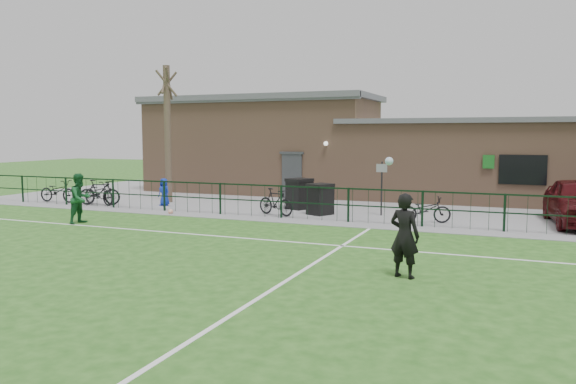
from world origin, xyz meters
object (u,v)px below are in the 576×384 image
at_px(bicycle_b, 99,192).
at_px(wheelie_bin_right, 320,200).
at_px(wheelie_bin_left, 300,195).
at_px(bicycle_c, 99,193).
at_px(bare_tree, 168,135).
at_px(spectator_child, 164,192).
at_px(bicycle_a, 58,191).
at_px(bicycle_e, 425,210).
at_px(sign_post, 382,189).
at_px(ball_ground, 171,212).
at_px(bicycle_d, 276,202).
at_px(outfield_player, 80,198).

bearing_deg(bicycle_b, wheelie_bin_right, -104.26).
bearing_deg(wheelie_bin_left, bicycle_c, -142.91).
xyz_separation_m(bare_tree, bicycle_b, (-2.11, -2.04, -2.44)).
bearing_deg(wheelie_bin_left, spectator_child, -143.90).
xyz_separation_m(bicycle_a, bicycle_e, (15.98, 0.27, -0.04)).
relative_size(sign_post, spectator_child, 1.73).
relative_size(bicycle_b, ball_ground, 9.02).
bearing_deg(wheelie_bin_left, bicycle_a, -145.57).
bearing_deg(bicycle_b, bicycle_d, -109.10).
height_order(bicycle_c, bicycle_d, bicycle_c).
height_order(wheelie_bin_left, outfield_player, outfield_player).
height_order(bicycle_e, outfield_player, outfield_player).
xyz_separation_m(bare_tree, bicycle_a, (-4.51, -1.96, -2.49)).
relative_size(spectator_child, ball_ground, 5.83).
height_order(bicycle_c, spectator_child, spectator_child).
bearing_deg(bicycle_d, bicycle_c, 109.53).
relative_size(wheelie_bin_right, outfield_player, 0.63).
bearing_deg(wheelie_bin_left, wheelie_bin_right, -18.72).
bearing_deg(ball_ground, bicycle_d, 16.18).
xyz_separation_m(bicycle_b, bicycle_d, (8.18, 0.03, -0.04)).
height_order(bicycle_a, spectator_child, spectator_child).
bearing_deg(bicycle_c, bicycle_d, -75.89).
bearing_deg(bicycle_c, sign_post, -68.72).
bearing_deg(bicycle_a, sign_post, -86.29).
xyz_separation_m(wheelie_bin_left, bicycle_a, (-10.74, -1.97, -0.08)).
bearing_deg(wheelie_bin_right, bicycle_a, -151.49).
height_order(wheelie_bin_left, spectator_child, spectator_child).
distance_m(sign_post, bicycle_a, 14.28).
bearing_deg(wheelie_bin_right, bicycle_b, -150.10).
xyz_separation_m(bicycle_d, bicycle_e, (5.40, 0.32, -0.05)).
xyz_separation_m(wheelie_bin_left, spectator_child, (-5.65, -1.21, 0.01)).
bearing_deg(outfield_player, wheelie_bin_left, -38.92).
distance_m(sign_post, bicycle_d, 3.95).
distance_m(wheelie_bin_left, wheelie_bin_right, 1.76).
height_order(bare_tree, bicycle_a, bare_tree).
bearing_deg(spectator_child, sign_post, 15.84).
xyz_separation_m(sign_post, spectator_child, (-9.11, -0.67, -0.42)).
distance_m(bicycle_c, bicycle_d, 8.28).
bearing_deg(bicycle_e, bicycle_a, 72.94).
bearing_deg(sign_post, bicycle_d, -157.89).
distance_m(bare_tree, bicycle_c, 3.85).
xyz_separation_m(bicycle_a, spectator_child, (5.09, 0.76, 0.09)).
distance_m(bicycle_b, bicycle_c, 0.14).
bearing_deg(bicycle_b, bicycle_a, 68.72).
distance_m(wheelie_bin_right, bicycle_d, 1.67).
xyz_separation_m(spectator_child, ball_ground, (1.62, -1.93, -0.50)).
bearing_deg(outfield_player, wheelie_bin_right, -50.90).
height_order(bare_tree, wheelie_bin_right, bare_tree).
bearing_deg(ball_ground, bicycle_b, 165.86).
relative_size(bare_tree, bicycle_c, 3.07).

